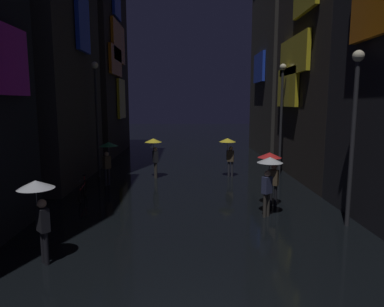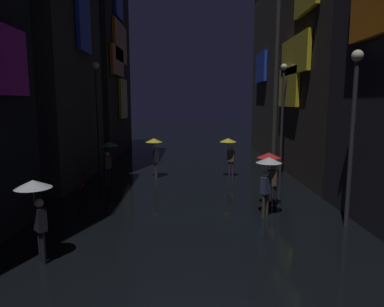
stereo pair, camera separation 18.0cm
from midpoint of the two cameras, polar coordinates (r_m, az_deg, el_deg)
The scene contains 13 objects.
building_left_far at distance 28.55m, azimuth -16.40°, elevation 14.81°, with size 4.25×8.84×14.64m.
building_right_mid at distance 19.77m, azimuth 22.57°, elevation 14.72°, with size 4.25×8.11×12.73m.
building_right_far at distance 28.83m, azimuth 15.57°, elevation 21.94°, with size 4.25×7.83×21.72m.
pedestrian_far_right_clear at distance 12.29m, azimuth 12.30°, elevation -2.69°, with size 0.90×0.90×2.12m.
pedestrian_foreground_left_yellow at distance 18.50m, azimuth 5.82°, elevation 1.17°, with size 0.90×0.90×2.12m.
pedestrian_midstreet_centre_red at distance 13.47m, azimuth 12.65°, elevation -1.73°, with size 0.90×0.90×2.12m.
pedestrian_foreground_right_yellow at distance 18.34m, azimuth -6.63°, elevation 1.09°, with size 0.90×0.90×2.12m.
pedestrian_near_crossing_green at distance 17.06m, azimuth -14.12°, elevation 0.34°, with size 0.90×0.90×2.12m.
pedestrian_midstreet_left_clear at distance 9.34m, azimuth -24.77°, elevation -6.85°, with size 0.90×0.90×2.12m.
bicycle_parked_at_storefront at distance 15.08m, azimuth -18.09°, elevation -5.85°, with size 0.27×1.81×0.96m.
streetlamp_right_near at distance 11.90m, azimuth 25.00°, elevation 5.22°, with size 0.36×0.36×5.60m.
streetlamp_right_far at distance 19.60m, azimuth 14.44°, elevation 7.49°, with size 0.36×0.36×6.09m.
streetlamp_left_far at distance 18.93m, azimuth -15.89°, elevation 7.44°, with size 0.36×0.36×6.12m.
Camera 1 is at (-0.31, -5.00, 4.01)m, focal length 32.00 mm.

